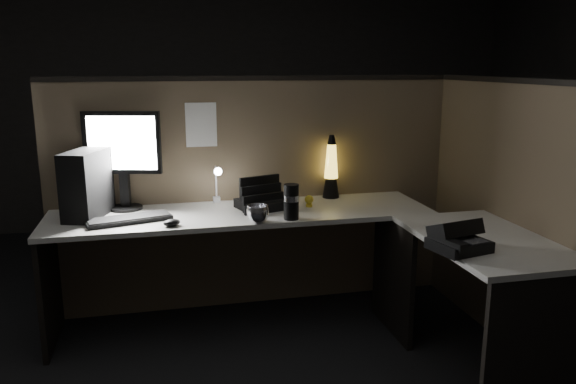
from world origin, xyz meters
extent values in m
plane|color=black|center=(0.00, 0.00, 0.00)|extent=(6.00, 6.00, 0.00)
plane|color=#282623|center=(0.00, 3.00, 1.35)|extent=(6.00, 0.00, 6.00)
cube|color=brown|center=(0.00, 0.93, 0.75)|extent=(2.66, 0.06, 1.50)
cube|color=brown|center=(1.33, 0.10, 0.75)|extent=(0.06, 1.66, 1.50)
cube|color=#B6B3AB|center=(-0.15, 0.60, 0.71)|extent=(2.30, 0.60, 0.03)
cube|color=#B6B3AB|center=(1.00, -0.20, 0.71)|extent=(0.60, 1.00, 0.03)
cube|color=black|center=(-1.28, 0.60, 0.35)|extent=(0.03, 0.55, 0.70)
cube|color=black|center=(1.00, -0.68, 0.35)|extent=(0.55, 0.03, 0.70)
cube|color=black|center=(0.72, 0.30, 0.35)|extent=(0.03, 0.55, 0.70)
cube|color=black|center=(-1.04, 0.69, 0.93)|extent=(0.28, 0.41, 0.39)
cylinder|color=black|center=(-0.84, 0.82, 0.74)|extent=(0.20, 0.20, 0.02)
cube|color=black|center=(-0.84, 0.84, 0.86)|extent=(0.06, 0.06, 0.22)
cube|color=black|center=(-0.84, 0.83, 1.14)|extent=(0.46, 0.15, 0.38)
cube|color=white|center=(-0.84, 0.81, 1.14)|extent=(0.40, 0.10, 0.32)
cube|color=black|center=(-0.81, 0.53, 0.74)|extent=(0.50, 0.28, 0.02)
ellipsoid|color=black|center=(-0.57, 0.38, 0.75)|extent=(0.12, 0.10, 0.04)
cube|color=silver|center=(-0.27, 0.88, 0.75)|extent=(0.04, 0.06, 0.03)
cylinder|color=silver|center=(-0.27, 0.88, 0.86)|extent=(0.01, 0.01, 0.20)
cylinder|color=silver|center=(-0.27, 0.81, 0.96)|extent=(0.01, 0.13, 0.01)
sphere|color=white|center=(-0.27, 0.74, 0.96)|extent=(0.05, 0.05, 0.05)
cube|color=black|center=(-0.02, 0.65, 0.76)|extent=(0.34, 0.32, 0.06)
cube|color=black|center=(-0.02, 0.61, 0.80)|extent=(0.27, 0.10, 0.10)
cube|color=black|center=(-0.02, 0.73, 0.85)|extent=(0.27, 0.10, 0.19)
cone|color=black|center=(0.49, 0.83, 0.80)|extent=(0.11, 0.11, 0.13)
cone|color=gold|center=(0.49, 0.83, 0.98)|extent=(0.09, 0.09, 0.23)
sphere|color=#984616|center=(0.49, 0.83, 0.90)|extent=(0.05, 0.05, 0.05)
sphere|color=#984616|center=(0.49, 0.83, 0.99)|extent=(0.03, 0.03, 0.03)
cone|color=black|center=(0.49, 0.83, 1.12)|extent=(0.06, 0.06, 0.06)
cylinder|color=black|center=(0.10, 0.37, 0.83)|extent=(0.09, 0.09, 0.21)
imported|color=silver|center=(-0.10, 0.34, 0.78)|extent=(0.14, 0.14, 0.10)
sphere|color=yellow|center=(0.28, 0.62, 0.78)|extent=(0.05, 0.05, 0.05)
cube|color=white|center=(-0.36, 0.90, 1.23)|extent=(0.19, 0.00, 0.28)
cube|color=black|center=(0.76, -0.35, 0.76)|extent=(0.29, 0.26, 0.05)
cube|color=black|center=(0.76, -0.31, 0.82)|extent=(0.27, 0.20, 0.11)
cube|color=black|center=(0.68, -0.41, 0.79)|extent=(0.09, 0.19, 0.04)
cube|color=#3F3F42|center=(0.81, -0.39, 0.79)|extent=(0.13, 0.13, 0.00)
camera|label=1|loc=(-0.62, -2.67, 1.61)|focal=35.00mm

